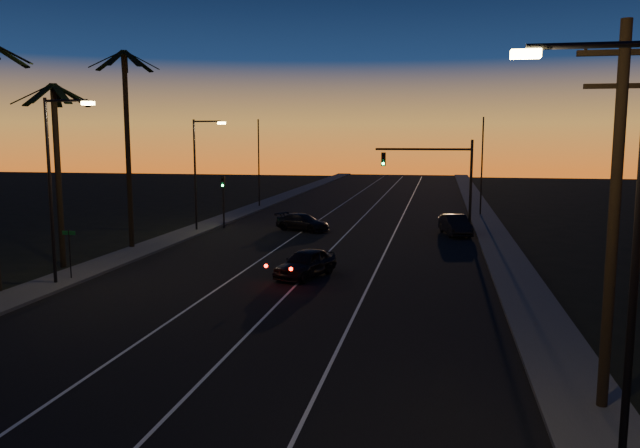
% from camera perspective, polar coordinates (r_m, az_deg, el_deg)
% --- Properties ---
extents(road, '(20.00, 170.00, 0.01)m').
position_cam_1_polar(road, '(38.08, -0.30, -2.90)').
color(road, black).
rests_on(road, ground).
extents(sidewalk_left, '(2.40, 170.00, 0.16)m').
position_cam_1_polar(sidewalk_left, '(41.68, -15.59, -2.15)').
color(sidewalk_left, '#3C3C3A').
rests_on(sidewalk_left, ground).
extents(sidewalk_right, '(2.40, 170.00, 0.16)m').
position_cam_1_polar(sidewalk_right, '(37.58, 16.73, -3.27)').
color(sidewalk_right, '#3C3C3A').
rests_on(sidewalk_right, ground).
extents(lane_stripe_left, '(0.12, 160.00, 0.01)m').
position_cam_1_polar(lane_stripe_left, '(38.76, -4.65, -2.72)').
color(lane_stripe_left, silver).
rests_on(lane_stripe_left, road).
extents(lane_stripe_mid, '(0.12, 160.00, 0.01)m').
position_cam_1_polar(lane_stripe_mid, '(37.99, 0.45, -2.91)').
color(lane_stripe_mid, silver).
rests_on(lane_stripe_mid, road).
extents(lane_stripe_right, '(0.12, 160.00, 0.01)m').
position_cam_1_polar(lane_stripe_right, '(37.52, 5.72, -3.08)').
color(lane_stripe_right, silver).
rests_on(lane_stripe_right, road).
extents(palm_mid, '(4.25, 4.16, 10.03)m').
position_cam_1_polar(palm_mid, '(36.90, -22.92, 5.90)').
color(palm_mid, black).
rests_on(palm_mid, ground).
extents(palm_far, '(4.25, 4.16, 12.53)m').
position_cam_1_polar(palm_far, '(41.54, -17.23, 8.20)').
color(palm_far, black).
rests_on(palm_far, ground).
extents(streetlight_left_near, '(2.55, 0.26, 9.00)m').
position_cam_1_polar(streetlight_left_near, '(32.23, -23.06, 4.03)').
color(streetlight_left_near, black).
rests_on(streetlight_left_near, ground).
extents(streetlight_left_far, '(2.55, 0.26, 8.50)m').
position_cam_1_polar(streetlight_left_far, '(48.21, -11.02, 5.28)').
color(streetlight_left_far, black).
rests_on(streetlight_left_far, ground).
extents(streetlight_right_near, '(2.55, 0.26, 9.00)m').
position_cam_1_polar(streetlight_right_near, '(13.28, 25.80, -0.77)').
color(streetlight_right_near, black).
rests_on(streetlight_right_near, ground).
extents(street_sign, '(0.70, 0.06, 2.60)m').
position_cam_1_polar(street_sign, '(33.52, -21.92, -2.10)').
color(street_sign, black).
rests_on(street_sign, ground).
extents(utility_pole, '(2.20, 0.28, 10.00)m').
position_cam_1_polar(utility_pole, '(17.35, 25.32, 1.10)').
color(utility_pole, black).
rests_on(utility_pole, ground).
extents(signal_mast, '(7.10, 0.41, 7.00)m').
position_cam_1_polar(signal_mast, '(46.75, 10.76, 4.87)').
color(signal_mast, black).
rests_on(signal_mast, ground).
extents(signal_post, '(0.28, 0.37, 4.20)m').
position_cam_1_polar(signal_post, '(49.78, -8.84, 2.91)').
color(signal_post, black).
rests_on(signal_post, ground).
extents(far_pole_left, '(0.14, 0.14, 9.00)m').
position_cam_1_polar(far_pole_left, '(64.40, -5.62, 5.51)').
color(far_pole_left, black).
rests_on(far_pole_left, ground).
extents(far_pole_right, '(0.14, 0.14, 9.00)m').
position_cam_1_polar(far_pole_right, '(58.88, 14.58, 5.07)').
color(far_pole_right, black).
rests_on(far_pole_right, ground).
extents(lead_car, '(3.10, 4.99, 1.44)m').
position_cam_1_polar(lead_car, '(32.19, -1.33, -3.59)').
color(lead_car, black).
rests_on(lead_car, road).
extents(right_car, '(2.54, 4.73, 1.48)m').
position_cam_1_polar(right_car, '(47.04, 12.27, -0.09)').
color(right_car, black).
rests_on(right_car, road).
extents(cross_car, '(4.82, 3.48, 1.30)m').
position_cam_1_polar(cross_car, '(48.15, -1.59, 0.16)').
color(cross_car, black).
rests_on(cross_car, road).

